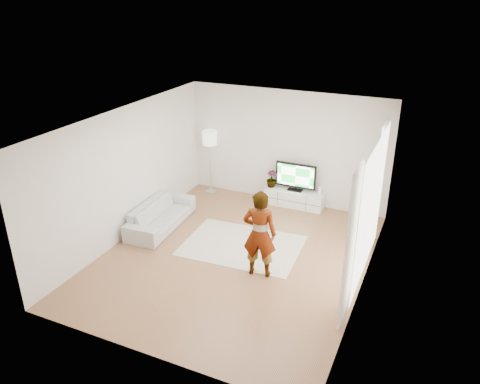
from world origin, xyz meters
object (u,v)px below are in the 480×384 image
at_px(television, 296,176).
at_px(player, 260,234).
at_px(sofa, 161,215).
at_px(floor_lamp, 210,140).
at_px(media_console, 294,198).
at_px(rug, 242,246).

distance_m(television, player, 3.18).
relative_size(television, sofa, 0.50).
bearing_deg(floor_lamp, player, -49.59).
bearing_deg(media_console, television, 90.00).
xyz_separation_m(rug, player, (0.71, -0.82, 0.86)).
height_order(sofa, floor_lamp, floor_lamp).
distance_m(sofa, floor_lamp, 2.47).
bearing_deg(sofa, rug, -95.30).
xyz_separation_m(media_console, television, (0.00, 0.03, 0.58)).
xyz_separation_m(rug, floor_lamp, (-1.90, 2.25, 1.41)).
xyz_separation_m(television, rug, (-0.38, -2.34, -0.78)).
xyz_separation_m(player, sofa, (-2.73, 0.87, -0.57)).
height_order(television, floor_lamp, floor_lamp).
xyz_separation_m(media_console, player, (0.33, -3.13, 0.66)).
bearing_deg(rug, media_console, 80.68).
height_order(media_console, player, player).
height_order(television, player, player).
bearing_deg(sofa, player, -111.56).
distance_m(television, sofa, 3.35).
relative_size(player, floor_lamp, 1.02).
bearing_deg(media_console, rug, -99.32).
bearing_deg(media_console, sofa, -136.65).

